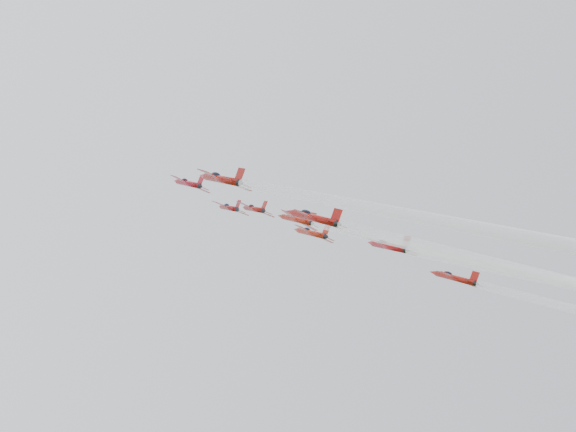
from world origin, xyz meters
TOP-DOWN VIEW (x-y plane):
  - jet_lead at (2.72, 28.06)m, footprint 9.36×11.74m
  - jet_row2_left at (-17.25, 10.64)m, footprint 8.78×11.01m
  - jet_row2_center at (-3.23, 8.97)m, footprint 8.52×10.69m
  - jet_row2_right at (12.91, 11.32)m, footprint 10.00×12.54m
  - jet_center at (-1.23, -36.79)m, footprint 8.62×78.38m
  - jet_rear_farleft at (-25.23, -53.77)m, footprint 9.66×87.77m
  - jet_rear_left at (-7.01, -55.73)m, footprint 10.27×93.36m

SIDE VIEW (x-z plane):
  - jet_rear_left at x=-7.01m, z-range 86.91..150.40m
  - jet_rear_farleft at x=-25.23m, z-range 90.13..149.82m
  - jet_center at x=-1.23m, z-range 104.75..158.06m
  - jet_row2_center at x=-3.23m, z-range 158.53..166.07m
  - jet_row2_left at x=-17.25m, z-range 159.54..167.31m
  - jet_row2_right at x=12.91m, z-range 159.47..168.32m
  - jet_lead at x=2.72m, z-range 171.03..179.31m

